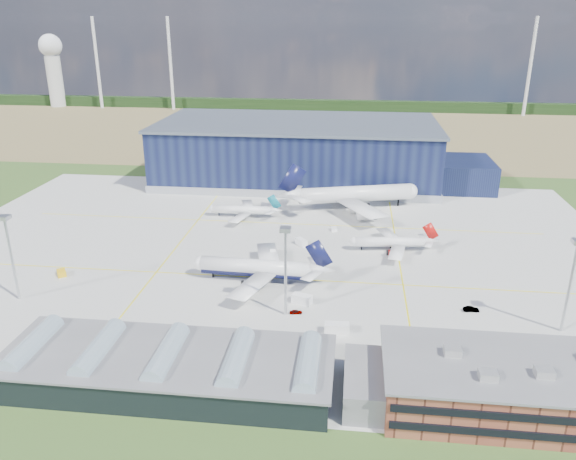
# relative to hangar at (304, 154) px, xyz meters

# --- Properties ---
(ground) EXTENTS (600.00, 600.00, 0.00)m
(ground) POSITION_rel_hangar_xyz_m (-2.81, -94.80, -11.62)
(ground) COLOR #29481B
(ground) RESTS_ON ground
(apron) EXTENTS (220.00, 160.00, 0.08)m
(apron) POSITION_rel_hangar_xyz_m (-2.81, -84.80, -11.59)
(apron) COLOR #A6A6A0
(apron) RESTS_ON ground
(farmland) EXTENTS (600.00, 220.00, 0.01)m
(farmland) POSITION_rel_hangar_xyz_m (-2.81, 125.20, -11.62)
(farmland) COLOR olive
(farmland) RESTS_ON ground
(treeline) EXTENTS (600.00, 8.00, 8.00)m
(treeline) POSITION_rel_hangar_xyz_m (-2.81, 205.20, -7.62)
(treeline) COLOR black
(treeline) RESTS_ON ground
(horizon_dressing) EXTENTS (440.20, 18.00, 70.00)m
(horizon_dressing) POSITION_rel_hangar_xyz_m (-194.11, 199.58, 22.58)
(horizon_dressing) COLOR silver
(horizon_dressing) RESTS_ON ground
(hangar) EXTENTS (145.00, 62.00, 26.10)m
(hangar) POSITION_rel_hangar_xyz_m (0.00, 0.00, 0.00)
(hangar) COLOR #101636
(hangar) RESTS_ON ground
(ops_building) EXTENTS (46.00, 23.00, 10.90)m
(ops_building) POSITION_rel_hangar_xyz_m (52.20, -154.81, -6.82)
(ops_building) COLOR brown
(ops_building) RESTS_ON ground
(glass_concourse) EXTENTS (78.00, 23.00, 8.60)m
(glass_concourse) POSITION_rel_hangar_xyz_m (-9.26, -154.80, -7.93)
(glass_concourse) COLOR black
(glass_concourse) RESTS_ON ground
(light_mast_west) EXTENTS (2.60, 2.60, 23.00)m
(light_mast_west) POSITION_rel_hangar_xyz_m (-62.81, -124.80, 3.82)
(light_mast_west) COLOR #B6B9BE
(light_mast_west) RESTS_ON ground
(light_mast_center) EXTENTS (2.60, 2.60, 23.00)m
(light_mast_center) POSITION_rel_hangar_xyz_m (7.19, -124.80, 3.82)
(light_mast_center) COLOR #B6B9BE
(light_mast_center) RESTS_ON ground
(light_mast_east) EXTENTS (2.60, 2.60, 23.00)m
(light_mast_east) POSITION_rel_hangar_xyz_m (72.19, -124.80, 3.82)
(light_mast_east) COLOR #B6B9BE
(light_mast_east) RESTS_ON ground
(airliner_navy) EXTENTS (41.72, 40.90, 12.99)m
(airliner_navy) POSITION_rel_hangar_xyz_m (-3.31, -106.80, -5.12)
(airliner_navy) COLOR white
(airliner_navy) RESTS_ON ground
(airliner_red) EXTENTS (30.95, 30.41, 9.19)m
(airliner_red) POSITION_rel_hangar_xyz_m (34.69, -80.47, -7.02)
(airliner_red) COLOR white
(airliner_red) RESTS_ON ground
(airliner_widebody) EXTENTS (68.30, 67.47, 18.11)m
(airliner_widebody) POSITION_rel_hangar_xyz_m (23.51, -39.80, -2.56)
(airliner_widebody) COLOR white
(airliner_widebody) RESTS_ON ground
(airliner_regional) EXTENTS (27.69, 27.10, 8.96)m
(airliner_regional) POSITION_rel_hangar_xyz_m (-17.63, -54.80, -7.14)
(airliner_regional) COLOR white
(airliner_regional) RESTS_ON ground
(gse_tug_a) EXTENTS (3.92, 4.31, 1.54)m
(gse_tug_a) POSITION_rel_hangar_xyz_m (-58.82, -110.02, -10.85)
(gse_tug_a) COLOR yellow
(gse_tug_a) RESTS_ON ground
(gse_van_a) EXTENTS (5.86, 2.81, 2.50)m
(gse_van_a) POSITION_rel_hangar_xyz_m (20.05, -131.97, -10.37)
(gse_van_a) COLOR white
(gse_van_a) RESTS_ON ground
(gse_cart_a) EXTENTS (2.34, 3.10, 1.22)m
(gse_cart_a) POSITION_rel_hangar_xyz_m (16.59, -64.91, -11.01)
(gse_cart_a) COLOR white
(gse_cart_a) RESTS_ON ground
(gse_van_b) EXTENTS (4.49, 4.93, 2.11)m
(gse_van_b) POSITION_rel_hangar_xyz_m (6.68, -79.33, -10.56)
(gse_van_b) COLOR white
(gse_van_b) RESTS_ON ground
(gse_cart_b) EXTENTS (3.14, 3.07, 1.14)m
(gse_cart_b) POSITION_rel_hangar_xyz_m (31.45, -48.92, -11.04)
(gse_cart_b) COLOR white
(gse_cart_b) RESTS_ON ground
(gse_van_c) EXTENTS (5.64, 3.90, 2.46)m
(gse_van_c) POSITION_rel_hangar_xyz_m (10.65, -118.63, -10.38)
(gse_van_c) COLOR white
(gse_van_c) RESTS_ON ground
(airstair) EXTENTS (2.29, 4.56, 2.80)m
(airstair) POSITION_rel_hangar_xyz_m (-0.52, -93.08, -10.22)
(airstair) COLOR white
(airstair) RESTS_ON ground
(car_a) EXTENTS (3.27, 1.77, 1.05)m
(car_a) POSITION_rel_hangar_xyz_m (9.67, -124.08, -11.09)
(car_a) COLOR #99999E
(car_a) RESTS_ON ground
(car_b) EXTENTS (3.94, 1.60, 1.27)m
(car_b) POSITION_rel_hangar_xyz_m (52.93, -117.80, -10.98)
(car_b) COLOR #99999E
(car_b) RESTS_ON ground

